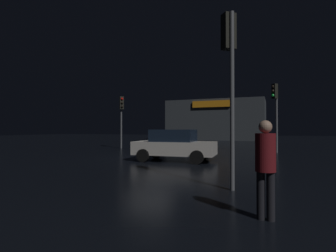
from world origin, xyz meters
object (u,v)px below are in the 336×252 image
at_px(store_building, 217,120).
at_px(traffic_signal_main, 275,103).
at_px(car_near, 174,145).
at_px(pedestrian, 265,162).
at_px(traffic_signal_cross_left, 122,111).
at_px(traffic_signal_cross_right, 229,56).

distance_m(store_building, traffic_signal_main, 23.47).
distance_m(car_near, pedestrian, 8.62).
bearing_deg(car_near, traffic_signal_main, 55.50).
bearing_deg(car_near, pedestrian, -59.33).
height_order(traffic_signal_cross_left, pedestrian, traffic_signal_cross_left).
bearing_deg(store_building, traffic_signal_cross_right, -78.26).
bearing_deg(traffic_signal_cross_right, car_near, 123.36).
relative_size(traffic_signal_cross_left, pedestrian, 2.50).
bearing_deg(store_building, car_near, -82.86).
relative_size(traffic_signal_main, pedestrian, 2.69).
xyz_separation_m(car_near, pedestrian, (4.40, -7.42, 0.20)).
xyz_separation_m(traffic_signal_cross_right, pedestrian, (0.93, -2.15, -2.47)).
bearing_deg(pedestrian, store_building, 102.47).
xyz_separation_m(store_building, pedestrian, (8.00, -36.16, -1.97)).
bearing_deg(traffic_signal_main, store_building, 110.59).
relative_size(traffic_signal_main, traffic_signal_cross_left, 1.08).
distance_m(traffic_signal_cross_left, car_near, 9.91).
bearing_deg(car_near, store_building, 97.14).
relative_size(traffic_signal_cross_right, car_near, 1.13).
height_order(store_building, car_near, store_building).
bearing_deg(traffic_signal_cross_left, store_building, 81.15).
distance_m(traffic_signal_cross_left, pedestrian, 18.20).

